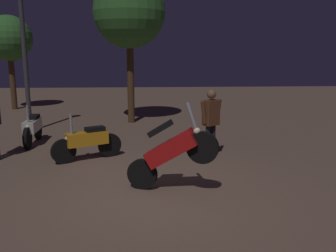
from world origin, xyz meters
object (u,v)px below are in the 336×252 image
(motorcycle_orange_parked_right, at_px, (87,141))
(streetlamp_near, at_px, (23,39))
(motorcycle_red_foreground, at_px, (171,152))
(motorcycle_white_parked_left, at_px, (33,128))
(person_rider_beside, at_px, (211,118))

(motorcycle_orange_parked_right, height_order, streetlamp_near, streetlamp_near)
(motorcycle_red_foreground, relative_size, motorcycle_white_parked_left, 0.98)
(motorcycle_red_foreground, distance_m, motorcycle_white_parked_left, 5.13)
(motorcycle_red_foreground, height_order, person_rider_beside, motorcycle_red_foreground)
(motorcycle_red_foreground, xyz_separation_m, person_rider_beside, (1.07, 2.11, 0.22))
(streetlamp_near, bearing_deg, motorcycle_orange_parked_right, -54.49)
(person_rider_beside, xyz_separation_m, streetlamp_near, (-5.19, 3.22, 1.88))
(streetlamp_near, bearing_deg, motorcycle_red_foreground, -52.32)
(person_rider_beside, bearing_deg, motorcycle_white_parked_left, -144.26)
(motorcycle_orange_parked_right, bearing_deg, streetlamp_near, -82.23)
(motorcycle_red_foreground, xyz_separation_m, streetlamp_near, (-4.11, 5.33, 2.09))
(motorcycle_white_parked_left, distance_m, motorcycle_orange_parked_right, 2.38)
(motorcycle_red_foreground, height_order, motorcycle_white_parked_left, motorcycle_red_foreground)
(motorcycle_white_parked_left, bearing_deg, motorcycle_orange_parked_right, 44.06)
(motorcycle_white_parked_left, height_order, motorcycle_orange_parked_right, same)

